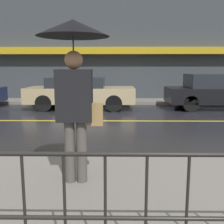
% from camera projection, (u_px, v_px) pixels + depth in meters
% --- Properties ---
extents(ground_plane, '(80.00, 80.00, 0.00)m').
position_uv_depth(ground_plane, '(89.00, 121.00, 8.64)').
color(ground_plane, black).
extents(sidewalk_near, '(28.00, 2.95, 0.13)m').
position_uv_depth(sidewalk_near, '(48.00, 199.00, 3.35)').
color(sidewalk_near, slate).
rests_on(sidewalk_near, ground_plane).
extents(sidewalk_far, '(28.00, 1.64, 0.13)m').
position_uv_depth(sidewalk_far, '(98.00, 101.00, 13.26)').
color(sidewalk_far, slate).
rests_on(sidewalk_far, ground_plane).
extents(lane_marking, '(25.20, 0.12, 0.01)m').
position_uv_depth(lane_marking, '(89.00, 121.00, 8.64)').
color(lane_marking, gold).
rests_on(lane_marking, ground_plane).
extents(building_storefront, '(28.00, 0.85, 6.41)m').
position_uv_depth(building_storefront, '(99.00, 40.00, 13.68)').
color(building_storefront, '#383D42').
rests_on(building_storefront, ground_plane).
extents(railing_foreground, '(12.00, 0.04, 0.96)m').
position_uv_depth(railing_foreground, '(4.00, 196.00, 2.03)').
color(railing_foreground, black).
rests_on(railing_foreground, sidewalk_near).
extents(pedestrian, '(0.95, 0.95, 2.20)m').
position_uv_depth(pedestrian, '(74.00, 64.00, 3.44)').
color(pedestrian, '#4C4742').
rests_on(pedestrian, sidewalk_near).
extents(car_tan, '(4.52, 1.78, 1.34)m').
position_uv_depth(car_tan, '(80.00, 92.00, 11.15)').
color(car_tan, tan).
rests_on(car_tan, ground_plane).
extents(car_black, '(4.15, 1.72, 1.48)m').
position_uv_depth(car_black, '(216.00, 91.00, 11.07)').
color(car_black, black).
rests_on(car_black, ground_plane).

